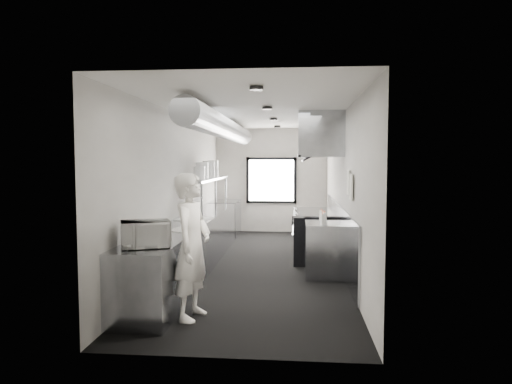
% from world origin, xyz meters
% --- Properties ---
extents(floor, '(3.00, 8.00, 0.01)m').
position_xyz_m(floor, '(0.00, 0.00, 0.00)').
color(floor, black).
rests_on(floor, ground).
extents(ceiling, '(3.00, 8.00, 0.01)m').
position_xyz_m(ceiling, '(0.00, 0.00, 2.80)').
color(ceiling, silver).
rests_on(ceiling, wall_back).
extents(wall_back, '(3.00, 0.02, 2.80)m').
position_xyz_m(wall_back, '(0.00, 4.00, 1.40)').
color(wall_back, beige).
rests_on(wall_back, floor).
extents(wall_front, '(3.00, 0.02, 2.80)m').
position_xyz_m(wall_front, '(0.00, -4.00, 1.40)').
color(wall_front, beige).
rests_on(wall_front, floor).
extents(wall_left, '(0.02, 8.00, 2.80)m').
position_xyz_m(wall_left, '(-1.50, 0.00, 1.40)').
color(wall_left, beige).
rests_on(wall_left, floor).
extents(wall_right, '(0.02, 8.00, 2.80)m').
position_xyz_m(wall_right, '(1.50, 0.00, 1.40)').
color(wall_right, beige).
rests_on(wall_right, floor).
extents(wall_cladding, '(0.03, 5.50, 1.10)m').
position_xyz_m(wall_cladding, '(1.48, 0.30, 0.55)').
color(wall_cladding, gray).
rests_on(wall_cladding, wall_right).
extents(hvac_duct, '(0.40, 6.40, 0.40)m').
position_xyz_m(hvac_duct, '(-0.70, 0.40, 2.55)').
color(hvac_duct, gray).
rests_on(hvac_duct, ceiling).
extents(service_window, '(1.36, 0.05, 1.25)m').
position_xyz_m(service_window, '(0.00, 3.96, 1.40)').
color(service_window, white).
rests_on(service_window, wall_back).
extents(exhaust_hood, '(0.81, 2.20, 0.88)m').
position_xyz_m(exhaust_hood, '(1.10, 0.70, 2.39)').
color(exhaust_hood, gray).
rests_on(exhaust_hood, ceiling).
extents(prep_counter, '(0.70, 6.00, 0.90)m').
position_xyz_m(prep_counter, '(-1.15, -0.50, 0.45)').
color(prep_counter, gray).
rests_on(prep_counter, floor).
extents(pass_shelf, '(0.45, 3.00, 0.68)m').
position_xyz_m(pass_shelf, '(-1.19, 1.00, 1.54)').
color(pass_shelf, gray).
rests_on(pass_shelf, prep_counter).
extents(range, '(0.88, 1.60, 0.94)m').
position_xyz_m(range, '(1.04, 0.70, 0.47)').
color(range, black).
rests_on(range, floor).
extents(bottle_station, '(0.65, 0.80, 0.90)m').
position_xyz_m(bottle_station, '(1.15, -0.70, 0.45)').
color(bottle_station, gray).
rests_on(bottle_station, floor).
extents(far_work_table, '(0.70, 1.20, 0.90)m').
position_xyz_m(far_work_table, '(-1.15, 3.20, 0.45)').
color(far_work_table, gray).
rests_on(far_work_table, floor).
extents(notice_sheet_a, '(0.02, 0.28, 0.38)m').
position_xyz_m(notice_sheet_a, '(1.47, -1.20, 1.60)').
color(notice_sheet_a, white).
rests_on(notice_sheet_a, wall_right).
extents(notice_sheet_b, '(0.02, 0.28, 0.38)m').
position_xyz_m(notice_sheet_b, '(1.47, -1.55, 1.55)').
color(notice_sheet_b, white).
rests_on(notice_sheet_b, wall_right).
extents(line_cook, '(0.55, 0.72, 1.79)m').
position_xyz_m(line_cook, '(-0.60, -2.88, 0.89)').
color(line_cook, white).
rests_on(line_cook, floor).
extents(microwave, '(0.64, 0.58, 0.32)m').
position_xyz_m(microwave, '(-1.13, -3.02, 1.06)').
color(microwave, white).
rests_on(microwave, prep_counter).
extents(deli_tub_a, '(0.17, 0.17, 0.10)m').
position_xyz_m(deli_tub_a, '(-1.30, -2.71, 0.95)').
color(deli_tub_a, '#B8C5B6').
rests_on(deli_tub_a, prep_counter).
extents(deli_tub_b, '(0.21, 0.21, 0.11)m').
position_xyz_m(deli_tub_b, '(-1.28, -2.23, 0.96)').
color(deli_tub_b, '#B8C5B6').
rests_on(deli_tub_b, prep_counter).
extents(newspaper, '(0.49, 0.53, 0.01)m').
position_xyz_m(newspaper, '(-1.04, -1.66, 0.91)').
color(newspaper, silver).
rests_on(newspaper, prep_counter).
extents(small_plate, '(0.17, 0.17, 0.01)m').
position_xyz_m(small_plate, '(-1.05, -1.33, 0.91)').
color(small_plate, white).
rests_on(small_plate, prep_counter).
extents(pastry, '(0.09, 0.09, 0.09)m').
position_xyz_m(pastry, '(-1.05, -1.33, 0.96)').
color(pastry, tan).
rests_on(pastry, small_plate).
extents(cutting_board, '(0.66, 0.73, 0.02)m').
position_xyz_m(cutting_board, '(-1.12, -0.45, 0.91)').
color(cutting_board, silver).
rests_on(cutting_board, prep_counter).
extents(knife_block, '(0.16, 0.24, 0.24)m').
position_xyz_m(knife_block, '(-1.24, 0.17, 1.02)').
color(knife_block, brown).
rests_on(knife_block, prep_counter).
extents(plate_stack_a, '(0.26, 0.26, 0.26)m').
position_xyz_m(plate_stack_a, '(-1.19, 0.34, 1.70)').
color(plate_stack_a, white).
rests_on(plate_stack_a, pass_shelf).
extents(plate_stack_b, '(0.32, 0.32, 0.33)m').
position_xyz_m(plate_stack_b, '(-1.22, 0.71, 1.74)').
color(plate_stack_b, white).
rests_on(plate_stack_b, pass_shelf).
extents(plate_stack_c, '(0.33, 0.33, 0.36)m').
position_xyz_m(plate_stack_c, '(-1.18, 1.18, 1.75)').
color(plate_stack_c, white).
rests_on(plate_stack_c, pass_shelf).
extents(plate_stack_d, '(0.30, 0.30, 0.37)m').
position_xyz_m(plate_stack_d, '(-1.19, 1.75, 1.75)').
color(plate_stack_d, white).
rests_on(plate_stack_d, pass_shelf).
extents(squeeze_bottle_a, '(0.08, 0.08, 0.18)m').
position_xyz_m(squeeze_bottle_a, '(1.09, -0.97, 0.99)').
color(squeeze_bottle_a, silver).
rests_on(squeeze_bottle_a, bottle_station).
extents(squeeze_bottle_b, '(0.07, 0.07, 0.19)m').
position_xyz_m(squeeze_bottle_b, '(1.13, -0.88, 1.00)').
color(squeeze_bottle_b, silver).
rests_on(squeeze_bottle_b, bottle_station).
extents(squeeze_bottle_c, '(0.07, 0.07, 0.18)m').
position_xyz_m(squeeze_bottle_c, '(1.13, -0.72, 0.99)').
color(squeeze_bottle_c, silver).
rests_on(squeeze_bottle_c, bottle_station).
extents(squeeze_bottle_d, '(0.07, 0.07, 0.17)m').
position_xyz_m(squeeze_bottle_d, '(1.12, -0.51, 0.98)').
color(squeeze_bottle_d, silver).
rests_on(squeeze_bottle_d, bottle_station).
extents(squeeze_bottle_e, '(0.07, 0.07, 0.18)m').
position_xyz_m(squeeze_bottle_e, '(1.10, -0.40, 0.99)').
color(squeeze_bottle_e, silver).
rests_on(squeeze_bottle_e, bottle_station).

